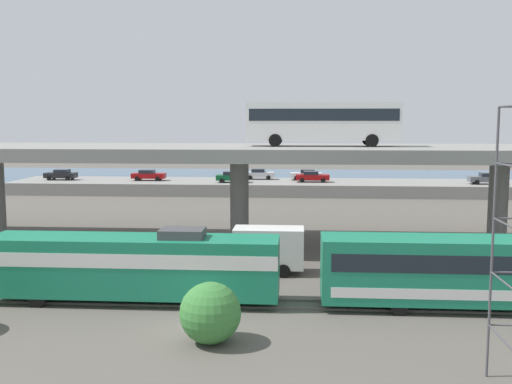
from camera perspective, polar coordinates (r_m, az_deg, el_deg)
name	(u,v)px	position (r m, az deg, el deg)	size (l,w,h in m)	color
ground_plane	(199,328)	(30.20, -5.39, -12.71)	(260.00, 260.00, 0.00)	#565149
rail_strip_near	(209,307)	(33.22, -4.46, -10.76)	(110.00, 0.12, 0.12)	#59544C
rail_strip_far	(213,298)	(34.65, -4.08, -10.01)	(110.00, 0.12, 0.12)	#59544C
train_locomotive	(120,263)	(34.47, -12.75, -6.58)	(17.14, 3.04, 4.18)	#197A56
highway_overpass	(239,155)	(48.39, -1.59, 3.47)	(96.00, 12.19, 8.01)	gray
transit_bus_on_overpass	(323,120)	(48.14, 6.37, 6.77)	(12.00, 2.68, 3.40)	silver
service_truck_east	(255,249)	(39.95, -0.06, -5.38)	(6.80, 2.46, 3.04)	#0C4C26
pier_parking_lot	(264,187)	(83.72, 0.79, 0.47)	(69.85, 10.65, 1.65)	gray
parked_car_0	(306,175)	(85.41, 4.78, 1.65)	(4.45, 1.87, 1.50)	silver
parked_car_1	(232,177)	(81.86, -2.30, 1.45)	(4.24, 1.98, 1.50)	#0C4C26
parked_car_2	(312,176)	(82.63, 5.33, 1.48)	(4.56, 1.92, 1.50)	maroon
parked_car_3	(61,174)	(89.62, -17.96, 1.59)	(4.36, 1.95, 1.50)	black
parked_car_4	(148,175)	(85.80, -10.14, 1.59)	(4.66, 1.88, 1.50)	maroon
parked_car_5	(486,178)	(85.23, 20.95, 1.21)	(4.51, 1.84, 1.50)	#515459
parked_car_6	(259,174)	(86.23, 0.32, 1.73)	(4.18, 1.96, 1.50)	#B7B7BC
harbor_water	(272,177)	(106.65, 1.50, 1.40)	(140.00, 36.00, 0.01)	#385B7A
shrub_right	(210,313)	(27.87, -4.34, -11.34)	(2.81, 2.81, 2.81)	#387A36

